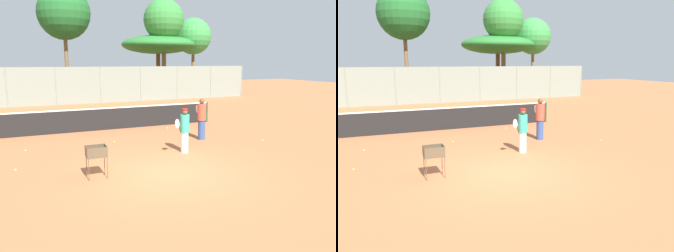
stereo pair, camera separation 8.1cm
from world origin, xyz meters
TOP-DOWN VIEW (x-y plane):
  - ground_plane at (0.00, 0.00)m, footprint 80.00×80.00m
  - tennis_net at (0.00, 6.87)m, footprint 10.48×0.10m
  - back_fence at (0.00, 17.28)m, footprint 29.78×0.08m
  - tree_0 at (-0.38, 20.84)m, footprint 4.31×4.31m
  - tree_2 at (12.75, 23.08)m, footprint 3.73×3.73m
  - tree_3 at (8.59, 21.10)m, footprint 3.81×3.81m
  - tree_4 at (8.56, 22.51)m, footprint 7.16×7.16m
  - player_white_outfit at (1.41, 1.88)m, footprint 0.76×0.58m
  - player_red_cap at (2.93, 3.39)m, footprint 0.36×0.91m
  - ball_cart at (-1.98, 0.51)m, footprint 0.56×0.41m
  - tennis_ball_0 at (5.08, 2.13)m, footprint 0.07×0.07m
  - tennis_ball_1 at (2.47, 5.95)m, footprint 0.07×0.07m
  - tennis_ball_2 at (-3.83, 4.25)m, footprint 0.07×0.07m
  - tennis_ball_3 at (-0.56, 4.25)m, footprint 0.07×0.07m
  - tennis_ball_4 at (-4.11, 2.01)m, footprint 0.07×0.07m
  - tennis_ball_5 at (-1.55, 3.68)m, footprint 0.07×0.07m

SIDE VIEW (x-z plane):
  - ground_plane at x=0.00m, z-range 0.00..0.00m
  - tennis_ball_0 at x=5.08m, z-range 0.00..0.07m
  - tennis_ball_1 at x=2.47m, z-range 0.00..0.07m
  - tennis_ball_2 at x=-3.83m, z-range 0.00..0.07m
  - tennis_ball_3 at x=-0.56m, z-range 0.00..0.07m
  - tennis_ball_4 at x=-4.11m, z-range 0.00..0.07m
  - tennis_ball_5 at x=-1.55m, z-range 0.00..0.07m
  - tennis_net at x=0.00m, z-range 0.02..1.09m
  - ball_cart at x=-1.98m, z-range 0.23..1.14m
  - player_white_outfit at x=1.41m, z-range 0.03..1.61m
  - player_red_cap at x=2.93m, z-range 0.02..1.74m
  - back_fence at x=0.00m, z-range 0.00..2.80m
  - tree_4 at x=8.56m, z-range 1.94..7.65m
  - tree_2 at x=12.75m, z-range 1.92..9.55m
  - tree_3 at x=8.59m, z-range 2.47..11.37m
  - tree_0 at x=-0.38m, z-range 2.44..11.68m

